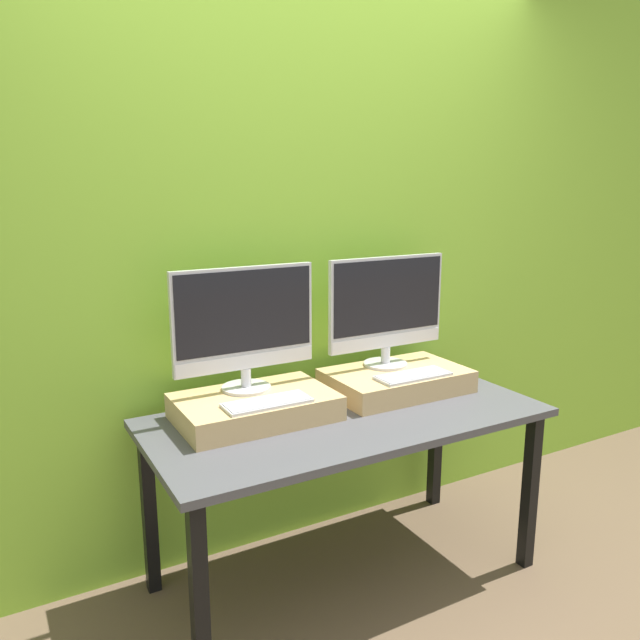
{
  "coord_description": "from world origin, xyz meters",
  "views": [
    {
      "loc": [
        -1.21,
        -1.59,
        1.6
      ],
      "look_at": [
        0.0,
        0.58,
        1.05
      ],
      "focal_mm": 35.0,
      "sensor_mm": 36.0,
      "label": 1
    }
  ],
  "objects": [
    {
      "name": "monitor_right",
      "position": [
        0.33,
        0.58,
        1.07
      ],
      "size": [
        0.57,
        0.19,
        0.48
      ],
      "color": "silver",
      "rests_on": "wooden_riser_right"
    },
    {
      "name": "wooden_riser_right",
      "position": [
        0.33,
        0.49,
        0.76
      ],
      "size": [
        0.59,
        0.38,
        0.09
      ],
      "color": "tan",
      "rests_on": "workbench"
    },
    {
      "name": "wooden_riser_left",
      "position": [
        -0.33,
        0.49,
        0.76
      ],
      "size": [
        0.59,
        0.38,
        0.09
      ],
      "color": "tan",
      "rests_on": "workbench"
    },
    {
      "name": "keyboard_left",
      "position": [
        -0.33,
        0.38,
        0.82
      ],
      "size": [
        0.32,
        0.13,
        0.01
      ],
      "color": "silver",
      "rests_on": "wooden_riser_left"
    },
    {
      "name": "ground_plane",
      "position": [
        0.0,
        0.0,
        0.0
      ],
      "size": [
        12.0,
        12.0,
        0.0
      ],
      "primitive_type": "plane",
      "color": "brown"
    },
    {
      "name": "monitor_left",
      "position": [
        -0.33,
        0.58,
        1.07
      ],
      "size": [
        0.57,
        0.19,
        0.48
      ],
      "color": "silver",
      "rests_on": "wooden_riser_left"
    },
    {
      "name": "wall_back",
      "position": [
        0.0,
        0.8,
        1.3
      ],
      "size": [
        8.0,
        0.04,
        2.6
      ],
      "color": "#8CC638",
      "rests_on": "ground_plane"
    },
    {
      "name": "keyboard_right",
      "position": [
        0.33,
        0.38,
        0.82
      ],
      "size": [
        0.32,
        0.13,
        0.01
      ],
      "color": "silver",
      "rests_on": "wooden_riser_right"
    },
    {
      "name": "workbench",
      "position": [
        0.0,
        0.36,
        0.64
      ],
      "size": [
        1.55,
        0.73,
        0.71
      ],
      "color": "#47474C",
      "rests_on": "ground_plane"
    }
  ]
}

